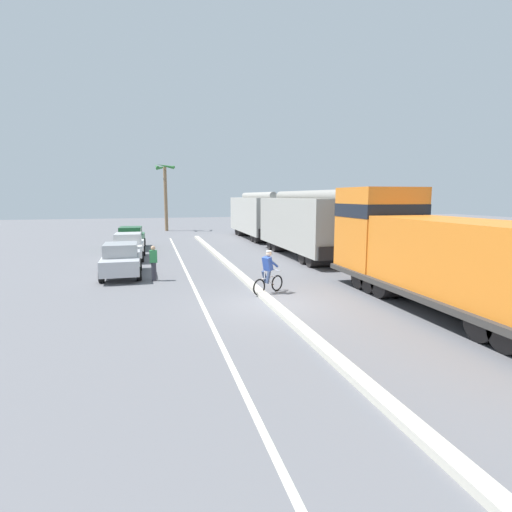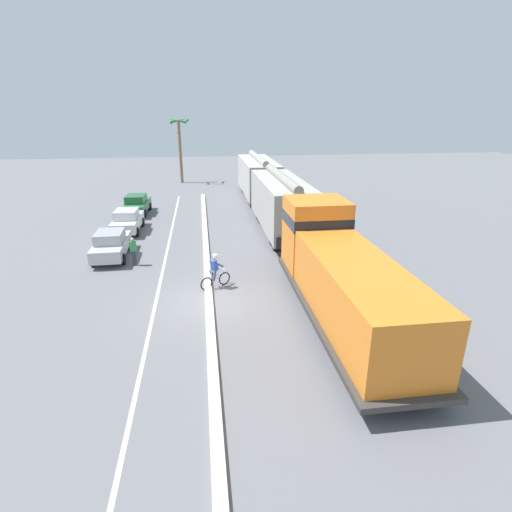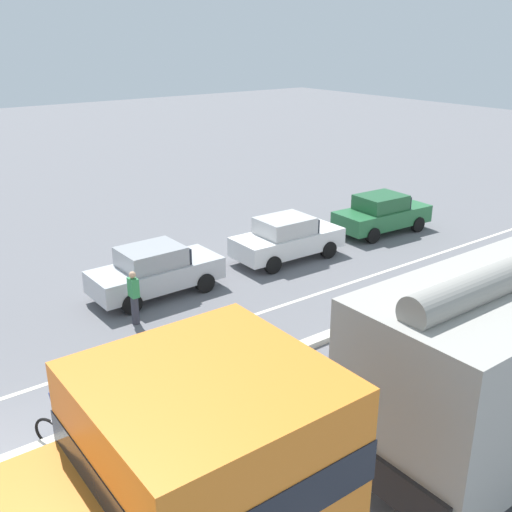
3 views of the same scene
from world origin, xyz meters
The scene contains 12 objects.
ground_plane centered at (0.00, 0.00, 0.00)m, with size 120.00×120.00×0.00m, color slate.
median_curb centered at (0.00, 6.00, 0.08)m, with size 0.36×36.00×0.16m, color beige.
lane_stripe centered at (-2.40, 6.00, 0.00)m, with size 0.14×36.00×0.01m, color silver.
locomotive centered at (5.35, -1.78, 1.80)m, with size 3.10×11.61×4.20m.
hopper_car_lead centered at (5.35, 10.37, 2.08)m, with size 2.90×10.60×4.18m.
hopper_car_middle centered at (5.35, 21.97, 2.08)m, with size 2.90×10.60×4.18m.
parked_car_silver centered at (-5.50, 6.63, 0.82)m, with size 1.88×4.22×1.62m.
parked_car_white centered at (-5.44, 12.00, 0.82)m, with size 1.90×4.23×1.62m.
parked_car_green centered at (-5.51, 17.19, 0.82)m, with size 1.99×4.28×1.62m.
cyclist centered at (0.36, 1.56, 0.82)m, with size 1.50×0.93×1.71m.
palm_tree_near centered at (-2.38, 32.21, 5.08)m, with size 2.37×2.20×7.37m.
pedestrian_by_cars centered at (-4.01, 5.16, 0.85)m, with size 0.34×0.22×1.62m.
Camera 2 is at (-0.08, -16.45, 8.24)m, focal length 28.00 mm.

